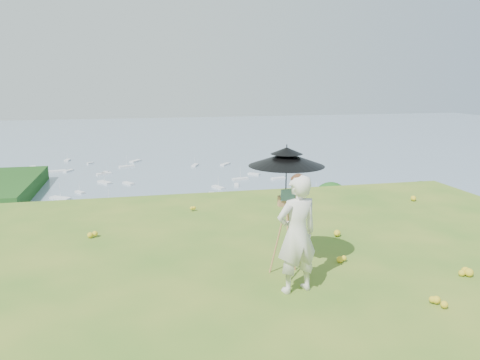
{
  "coord_description": "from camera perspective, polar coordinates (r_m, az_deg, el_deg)",
  "views": [
    {
      "loc": [
        -1.99,
        -5.53,
        3.09
      ],
      "look_at": [
        0.05,
        3.59,
        1.07
      ],
      "focal_mm": 35.0,
      "sensor_mm": 36.0,
      "label": 1
    }
  ],
  "objects": [
    {
      "name": "bay_water",
      "position": [
        248.33,
        -12.02,
        3.34
      ],
      "size": [
        700.0,
        700.0,
        0.0
      ],
      "primitive_type": "plane",
      "color": "slate",
      "rests_on": "ground"
    },
    {
      "name": "ground",
      "position": [
        6.64,
        6.6,
        -15.59
      ],
      "size": [
        14.0,
        14.0,
        0.0
      ],
      "primitive_type": "plane",
      "color": "#3D7020",
      "rests_on": "ground"
    },
    {
      "name": "sun_umbrella",
      "position": [
        7.27,
        5.65,
        0.69
      ],
      "size": [
        1.38,
        1.38,
        0.94
      ],
      "primitive_type": null,
      "rotation": [
        0.0,
        0.0,
        0.19
      ],
      "color": "black",
      "rests_on": "field_easel"
    },
    {
      "name": "slope_trees",
      "position": [
        44.43,
        -9.13,
        -11.99
      ],
      "size": [
        110.0,
        50.0,
        6.0
      ],
      "primitive_type": null,
      "color": "#19541A",
      "rests_on": "forest_slope"
    },
    {
      "name": "shoreline_tier",
      "position": [
        89.54,
        -10.35,
        -13.9
      ],
      "size": [
        170.0,
        28.0,
        8.0
      ],
      "primitive_type": "cube",
      "color": "gray",
      "rests_on": "bay_water"
    },
    {
      "name": "harbor_town",
      "position": [
        86.9,
        -10.52,
        -10.04
      ],
      "size": [
        110.0,
        22.0,
        5.0
      ],
      "primitive_type": null,
      "color": "silver",
      "rests_on": "shoreline_tier"
    },
    {
      "name": "painter_cap",
      "position": [
        6.65,
        7.13,
        0.25
      ],
      "size": [
        0.25,
        0.29,
        0.1
      ],
      "primitive_type": null,
      "rotation": [
        0.0,
        0.0,
        0.16
      ],
      "color": "pink",
      "rests_on": "painter"
    },
    {
      "name": "moored_boats",
      "position": [
        170.86,
        -15.82,
        -0.69
      ],
      "size": [
        140.0,
        140.0,
        0.7
      ],
      "primitive_type": null,
      "color": "silver",
      "rests_on": "bay_water"
    },
    {
      "name": "painter",
      "position": [
        6.87,
        6.95,
        -6.57
      ],
      "size": [
        0.72,
        0.55,
        1.77
      ],
      "primitive_type": "imported",
      "rotation": [
        0.0,
        0.0,
        3.35
      ],
      "color": "white",
      "rests_on": "ground"
    },
    {
      "name": "field_easel",
      "position": [
        7.49,
        5.6,
        -6.34
      ],
      "size": [
        0.58,
        0.58,
        1.43
      ],
      "primitive_type": null,
      "rotation": [
        0.0,
        0.0,
        0.06
      ],
      "color": "#A97747",
      "rests_on": "ground"
    },
    {
      "name": "wildflowers",
      "position": [
        6.82,
        5.9,
        -14.21
      ],
      "size": [
        10.0,
        10.5,
        0.12
      ],
      "primitive_type": null,
      "color": "gold",
      "rests_on": "ground"
    }
  ]
}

